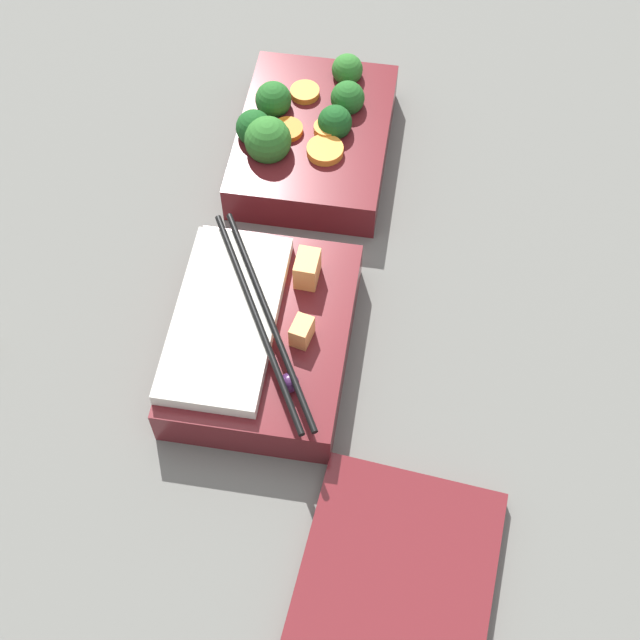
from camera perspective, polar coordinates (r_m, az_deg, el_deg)
The scene contains 4 objects.
ground_plane at distance 0.79m, azimuth -1.61°, elevation 4.92°, with size 3.00×3.00×0.00m, color slate.
bento_tray_vegetable at distance 0.85m, azimuth -0.60°, elevation 11.73°, with size 0.18×0.14×0.07m.
bento_tray_rice at distance 0.71m, azimuth -3.92°, elevation -0.98°, with size 0.19×0.14×0.06m.
bento_lid at distance 0.65m, azimuth 4.70°, elevation -17.05°, with size 0.18×0.13×0.01m, color maroon.
Camera 1 is at (0.47, 0.10, 0.63)m, focal length 50.00 mm.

